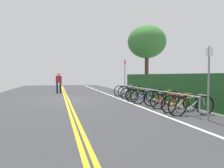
{
  "coord_description": "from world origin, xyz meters",
  "views": [
    {
      "loc": [
        13.23,
        -0.5,
        1.41
      ],
      "look_at": [
        4.21,
        1.69,
        1.05
      ],
      "focal_mm": 35.78,
      "sensor_mm": 36.0,
      "label": 1
    }
  ],
  "objects": [
    {
      "name": "bicycle_5",
      "position": [
        2.98,
        3.85,
        0.36
      ],
      "size": [
        0.52,
        1.78,
        0.77
      ],
      "color": "black",
      "rests_on": "ground_plane"
    },
    {
      "name": "sign_post_near",
      "position": [
        -2.41,
        4.27,
        1.51
      ],
      "size": [
        0.36,
        0.06,
        2.54
      ],
      "color": "gray",
      "rests_on": "ground_plane"
    },
    {
      "name": "bike_lane_stripe_white",
      "position": [
        0.0,
        3.1,
        0.0
      ],
      "size": [
        35.39,
        0.12,
        0.0
      ],
      "primitive_type": "cube",
      "color": "white",
      "rests_on": "ground_plane"
    },
    {
      "name": "tree_near_left",
      "position": [
        -3.59,
        6.46,
        4.09
      ],
      "size": [
        3.07,
        3.07,
        5.44
      ],
      "color": "#473323",
      "rests_on": "ground_plane"
    },
    {
      "name": "bike_rack",
      "position": [
        2.52,
        3.99,
        0.55
      ],
      "size": [
        8.74,
        0.05,
        0.72
      ],
      "color": "#9EA0A5",
      "rests_on": "ground_plane"
    },
    {
      "name": "ground_plane",
      "position": [
        0.0,
        0.0,
        -0.03
      ],
      "size": [
        39.33,
        10.16,
        0.05
      ],
      "primitive_type": "cube",
      "color": "#353538"
    },
    {
      "name": "hedge_backdrop",
      "position": [
        4.02,
        5.65,
        0.75
      ],
      "size": [
        17.69,
        0.88,
        1.49
      ],
      "primitive_type": "cube",
      "color": "#235626",
      "rests_on": "ground_plane"
    },
    {
      "name": "bicycle_0",
      "position": [
        -1.35,
        4.03,
        0.36
      ],
      "size": [
        0.53,
        1.81,
        0.78
      ],
      "color": "black",
      "rests_on": "ground_plane"
    },
    {
      "name": "sign_post_far",
      "position": [
        7.18,
        4.08,
        1.39
      ],
      "size": [
        0.36,
        0.07,
        2.32
      ],
      "color": "gray",
      "rests_on": "ground_plane"
    },
    {
      "name": "bicycle_1",
      "position": [
        -0.47,
        4.08,
        0.36
      ],
      "size": [
        0.6,
        1.65,
        0.77
      ],
      "color": "black",
      "rests_on": "ground_plane"
    },
    {
      "name": "bicycle_7",
      "position": [
        4.74,
        4.07,
        0.32
      ],
      "size": [
        0.49,
        1.7,
        0.7
      ],
      "color": "black",
      "rests_on": "ground_plane"
    },
    {
      "name": "centre_line_yellow_outer",
      "position": [
        0.0,
        0.08,
        0.0
      ],
      "size": [
        35.39,
        0.1,
        0.0
      ],
      "primitive_type": "cube",
      "color": "gold",
      "rests_on": "ground_plane"
    },
    {
      "name": "bicycle_8",
      "position": [
        5.59,
        4.03,
        0.35
      ],
      "size": [
        0.46,
        1.72,
        0.74
      ],
      "color": "black",
      "rests_on": "ground_plane"
    },
    {
      "name": "bicycle_4",
      "position": [
        2.07,
        3.86,
        0.34
      ],
      "size": [
        0.54,
        1.76,
        0.72
      ],
      "color": "black",
      "rests_on": "ground_plane"
    },
    {
      "name": "bicycle_6",
      "position": [
        3.87,
        4.12,
        0.36
      ],
      "size": [
        0.46,
        1.72,
        0.77
      ],
      "color": "black",
      "rests_on": "ground_plane"
    },
    {
      "name": "centre_line_yellow_inner",
      "position": [
        0.0,
        -0.08,
        0.0
      ],
      "size": [
        35.39,
        0.1,
        0.0
      ],
      "primitive_type": "cube",
      "color": "gold",
      "rests_on": "ground_plane"
    },
    {
      "name": "pedestrian",
      "position": [
        -5.18,
        -0.43,
        0.95
      ],
      "size": [
        0.32,
        0.47,
        1.66
      ],
      "color": "#1E1E2D",
      "rests_on": "ground_plane"
    },
    {
      "name": "bicycle_2",
      "position": [
        0.45,
        3.99,
        0.33
      ],
      "size": [
        0.46,
        1.76,
        0.71
      ],
      "color": "black",
      "rests_on": "ground_plane"
    },
    {
      "name": "bicycle_3",
      "position": [
        1.25,
        4.06,
        0.33
      ],
      "size": [
        0.6,
        1.63,
        0.72
      ],
      "color": "black",
      "rests_on": "ground_plane"
    },
    {
      "name": "bicycle_9",
      "position": [
        6.31,
        4.05,
        0.35
      ],
      "size": [
        0.46,
        1.83,
        0.76
      ],
      "color": "black",
      "rests_on": "ground_plane"
    }
  ]
}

